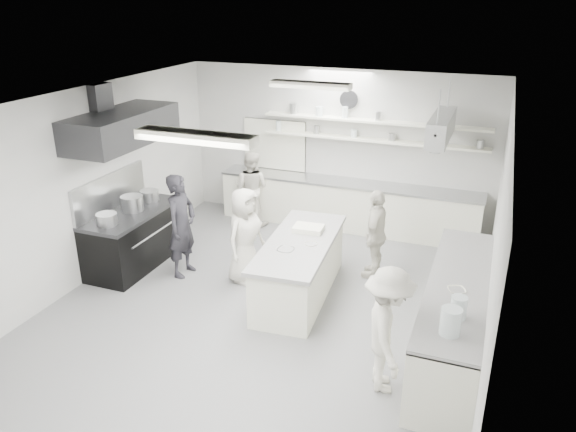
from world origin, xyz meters
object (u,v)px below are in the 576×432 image
(prep_island, at_px, (299,269))
(cook_back, at_px, (251,188))
(back_counter, at_px, (346,205))
(stove, at_px, (134,240))
(right_counter, at_px, (455,318))
(cook_stove, at_px, (182,226))

(prep_island, distance_m, cook_back, 2.98)
(cook_back, bearing_deg, back_counter, -165.82)
(stove, relative_size, prep_island, 0.79)
(right_counter, height_order, cook_stove, cook_stove)
(cook_stove, bearing_deg, back_counter, -32.18)
(cook_back, bearing_deg, right_counter, 144.92)
(cook_back, bearing_deg, prep_island, 128.70)
(back_counter, bearing_deg, right_counter, -55.35)
(right_counter, bearing_deg, cook_stove, 172.05)
(cook_stove, distance_m, cook_back, 2.36)
(prep_island, bearing_deg, stove, 176.44)
(cook_stove, xyz_separation_m, cook_back, (0.14, 2.35, -0.11))
(cook_back, bearing_deg, stove, 65.41)
(prep_island, xyz_separation_m, cook_stove, (-1.98, -0.03, 0.43))
(back_counter, xyz_separation_m, right_counter, (2.35, -3.40, 0.01))
(stove, relative_size, cook_back, 1.22)
(prep_island, bearing_deg, back_counter, 86.39)
(prep_island, bearing_deg, cook_stove, 176.72)
(stove, bearing_deg, right_counter, -6.52)
(back_counter, height_order, prep_island, back_counter)
(stove, xyz_separation_m, right_counter, (5.25, -0.60, 0.02))
(stove, xyz_separation_m, prep_island, (2.93, 0.03, -0.03))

